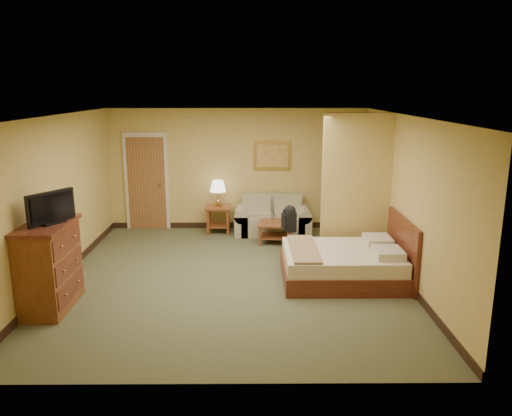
{
  "coord_description": "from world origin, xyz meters",
  "views": [
    {
      "loc": [
        0.33,
        -7.63,
        3.0
      ],
      "look_at": [
        0.39,
        0.6,
        1.02
      ],
      "focal_mm": 35.0,
      "sensor_mm": 36.0,
      "label": 1
    }
  ],
  "objects_px": {
    "coffee_table": "(275,228)",
    "dresser": "(49,266)",
    "bed": "(346,263)",
    "loveseat": "(272,221)"
  },
  "relations": [
    {
      "from": "coffee_table",
      "to": "dresser",
      "type": "xyz_separation_m",
      "value": [
        -3.26,
        -3.04,
        0.32
      ]
    },
    {
      "from": "dresser",
      "to": "coffee_table",
      "type": "bearing_deg",
      "value": 42.99
    },
    {
      "from": "loveseat",
      "to": "dresser",
      "type": "bearing_deg",
      "value": -131.28
    },
    {
      "from": "coffee_table",
      "to": "bed",
      "type": "relative_size",
      "value": 0.37
    },
    {
      "from": "dresser",
      "to": "bed",
      "type": "bearing_deg",
      "value": 13.24
    },
    {
      "from": "dresser",
      "to": "bed",
      "type": "distance_m",
      "value": 4.43
    },
    {
      "from": "dresser",
      "to": "loveseat",
      "type": "bearing_deg",
      "value": 48.72
    },
    {
      "from": "coffee_table",
      "to": "dresser",
      "type": "bearing_deg",
      "value": -137.01
    },
    {
      "from": "loveseat",
      "to": "dresser",
      "type": "height_order",
      "value": "dresser"
    },
    {
      "from": "coffee_table",
      "to": "dresser",
      "type": "height_order",
      "value": "dresser"
    }
  ]
}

